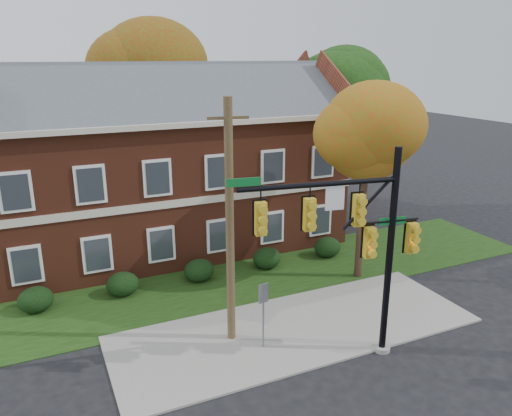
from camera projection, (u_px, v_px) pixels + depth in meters
name	position (u px, v px, depth m)	size (l,w,h in m)	color
ground	(309.00, 343.00, 18.27)	(120.00, 120.00, 0.00)	black
sidewalk	(296.00, 329.00, 19.12)	(14.00, 5.00, 0.08)	gray
grass_strip	(245.00, 278.00, 23.48)	(30.00, 6.00, 0.04)	#193811
apartment_building	(165.00, 156.00, 26.40)	(18.80, 8.80, 9.74)	maroon
hedge_far_left	(36.00, 300.00, 20.36)	(1.40, 1.26, 1.05)	black
hedge_left	(123.00, 284.00, 21.75)	(1.40, 1.26, 1.05)	black
hedge_center	(199.00, 270.00, 23.14)	(1.40, 1.26, 1.05)	black
hedge_right	(267.00, 258.00, 24.53)	(1.40, 1.26, 1.05)	black
hedge_far_right	(327.00, 247.00, 25.93)	(1.40, 1.26, 1.05)	black
tree_near_right	(373.00, 137.00, 21.75)	(4.50, 4.25, 8.58)	black
tree_right_rear	(339.00, 89.00, 30.73)	(6.30, 5.95, 10.62)	black
tree_far_rear	(151.00, 75.00, 32.62)	(6.84, 6.46, 11.52)	black
traffic_signal	(355.00, 234.00, 16.13)	(6.52, 1.23, 7.34)	gray
utility_pole	(230.00, 225.00, 17.19)	(1.37, 0.37, 8.83)	#4F3C25
sign_post	(263.00, 305.00, 17.41)	(0.37, 0.09, 2.54)	slate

